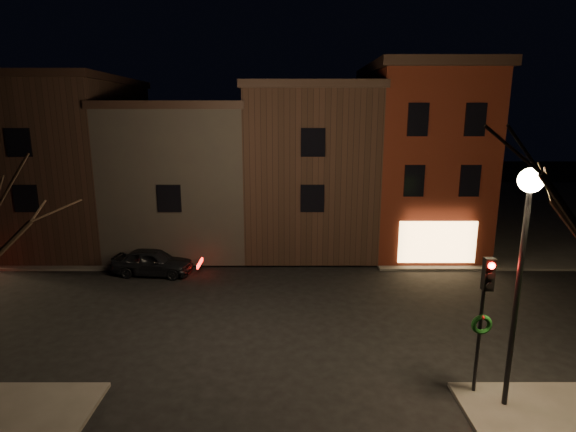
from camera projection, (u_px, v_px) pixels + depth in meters
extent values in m
plane|color=black|center=(281.00, 313.00, 18.19)|extent=(120.00, 120.00, 0.00)
cube|color=#2D2B28|center=(522.00, 210.00, 37.69)|extent=(30.00, 30.00, 0.12)
cube|color=#2D2B28|center=(47.00, 210.00, 37.67)|extent=(30.00, 30.00, 0.12)
cube|color=#4F190E|center=(420.00, 162.00, 26.33)|extent=(6.00, 8.00, 10.00)
cube|color=black|center=(426.00, 69.00, 25.17)|extent=(6.50, 8.50, 0.50)
cube|color=#F8BE6F|center=(437.00, 242.00, 23.20)|extent=(4.00, 0.12, 2.20)
cube|color=black|center=(308.00, 169.00, 27.41)|extent=(7.00, 10.00, 9.00)
cube|color=black|center=(309.00, 89.00, 26.37)|extent=(7.30, 10.30, 0.40)
cube|color=black|center=(190.00, 177.00, 27.52)|extent=(7.50, 10.00, 8.00)
cube|color=black|center=(187.00, 107.00, 26.59)|extent=(7.80, 10.30, 0.40)
cube|color=black|center=(71.00, 165.00, 27.35)|extent=(7.00, 10.00, 9.50)
cube|color=black|center=(62.00, 80.00, 26.25)|extent=(7.30, 10.30, 0.40)
cylinder|color=black|center=(516.00, 302.00, 11.65)|extent=(0.14, 0.14, 6.00)
sphere|color=#FFD18C|center=(531.00, 180.00, 10.95)|extent=(0.60, 0.60, 0.60)
cylinder|color=black|center=(480.00, 326.00, 12.46)|extent=(0.10, 0.10, 4.00)
cube|color=black|center=(488.00, 274.00, 11.93)|extent=(0.28, 0.22, 0.90)
cylinder|color=#FF0C07|center=(492.00, 266.00, 11.75)|extent=(0.18, 0.06, 0.18)
cylinder|color=black|center=(490.00, 276.00, 11.81)|extent=(0.18, 0.06, 0.18)
cylinder|color=black|center=(489.00, 286.00, 11.87)|extent=(0.18, 0.06, 0.18)
torus|color=#0C380F|center=(482.00, 325.00, 12.35)|extent=(0.58, 0.14, 0.58)
sphere|color=#990C0C|center=(483.00, 317.00, 12.28)|extent=(0.12, 0.12, 0.12)
imported|color=black|center=(153.00, 262.00, 22.43)|extent=(4.10, 2.03, 1.35)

